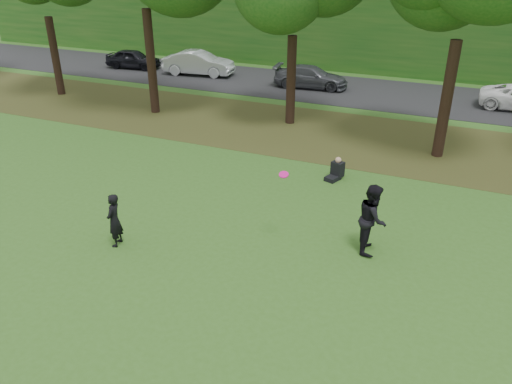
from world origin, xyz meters
TOP-DOWN VIEW (x-y plane):
  - ground at (0.00, 0.00)m, footprint 120.00×120.00m
  - leaf_litter at (0.00, 13.00)m, footprint 60.00×7.00m
  - street at (0.00, 21.00)m, footprint 70.00×7.00m
  - far_hedge at (0.00, 27.00)m, footprint 70.00×3.00m
  - player_left at (-3.80, 1.52)m, footprint 0.50×0.65m
  - player_right at (2.92, 4.12)m, footprint 0.94×1.11m
  - parked_cars at (-1.22, 20.73)m, footprint 36.71×2.81m
  - frisbee at (0.52, 3.49)m, footprint 0.36×0.34m
  - seated_person at (0.78, 8.44)m, footprint 0.63×0.83m

SIDE VIEW (x-z plane):
  - ground at x=0.00m, z-range 0.00..0.00m
  - leaf_litter at x=0.00m, z-range 0.00..0.01m
  - street at x=0.00m, z-range 0.00..0.02m
  - seated_person at x=0.78m, z-range -0.10..0.73m
  - parked_cars at x=-1.22m, z-range -0.06..1.47m
  - player_left at x=-3.80m, z-range 0.00..1.60m
  - player_right at x=2.92m, z-range 0.00..2.02m
  - frisbee at x=0.52m, z-range 2.09..2.24m
  - far_hedge at x=0.00m, z-range 0.00..5.00m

